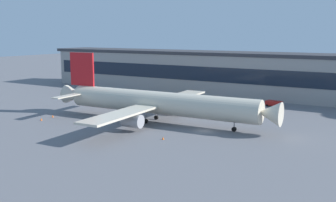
% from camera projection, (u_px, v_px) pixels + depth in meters
% --- Properties ---
extents(ground_plane, '(600.00, 600.00, 0.00)m').
position_uv_depth(ground_plane, '(204.00, 131.00, 93.16)').
color(ground_plane, slate).
extents(terminal_building, '(196.49, 18.11, 15.74)m').
position_uv_depth(terminal_building, '(277.00, 76.00, 139.58)').
color(terminal_building, '#9E9993').
rests_on(terminal_building, ground_plane).
extents(airliner, '(62.08, 53.12, 17.25)m').
position_uv_depth(airliner, '(157.00, 103.00, 101.77)').
color(airliner, beige).
rests_on(airliner, ground_plane).
extents(pushback_tractor, '(5.15, 3.32, 1.75)m').
position_uv_depth(pushback_tractor, '(274.00, 103.00, 124.41)').
color(pushback_tractor, red).
rests_on(pushback_tractor, ground_plane).
extents(baggage_tug, '(2.17, 3.64, 1.85)m').
position_uv_depth(baggage_tug, '(178.00, 96.00, 137.37)').
color(baggage_tug, '#2651A5').
rests_on(baggage_tug, ground_plane).
extents(belt_loader, '(6.42, 2.16, 1.95)m').
position_uv_depth(belt_loader, '(154.00, 94.00, 141.57)').
color(belt_loader, yellow).
rests_on(belt_loader, ground_plane).
extents(traffic_cone_0, '(0.54, 0.54, 0.67)m').
position_uv_depth(traffic_cone_0, '(41.00, 119.00, 104.46)').
color(traffic_cone_0, '#F2590C').
rests_on(traffic_cone_0, ground_plane).
extents(traffic_cone_1, '(0.52, 0.52, 0.65)m').
position_uv_depth(traffic_cone_1, '(53.00, 116.00, 108.53)').
color(traffic_cone_1, '#F2590C').
rests_on(traffic_cone_1, ground_plane).
extents(traffic_cone_2, '(0.49, 0.49, 0.61)m').
position_uv_depth(traffic_cone_2, '(163.00, 138.00, 85.76)').
color(traffic_cone_2, '#F2590C').
rests_on(traffic_cone_2, ground_plane).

